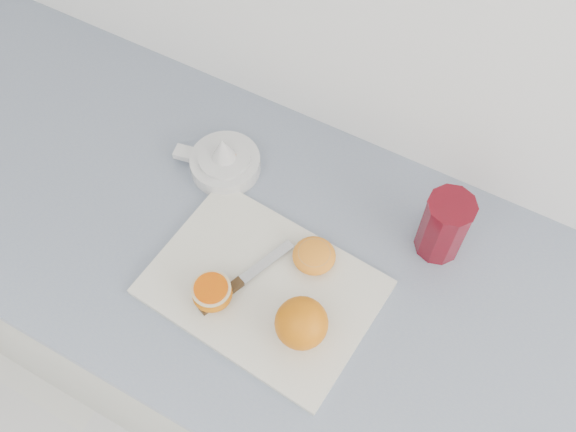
{
  "coord_description": "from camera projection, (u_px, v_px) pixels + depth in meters",
  "views": [
    {
      "loc": [
        0.27,
        1.26,
        1.88
      ],
      "look_at": [
        0.0,
        1.74,
        0.96
      ],
      "focal_mm": 40.0,
      "sensor_mm": 36.0,
      "label": 1
    }
  ],
  "objects": [
    {
      "name": "half_orange",
      "position": [
        212.0,
        293.0,
        1.04
      ],
      "size": [
        0.07,
        0.07,
        0.04
      ],
      "color": "orange",
      "rests_on": "cutting_board"
    },
    {
      "name": "squeezed_shell",
      "position": [
        314.0,
        256.0,
        1.08
      ],
      "size": [
        0.07,
        0.07,
        0.03
      ],
      "color": "orange",
      "rests_on": "cutting_board"
    },
    {
      "name": "cutting_board",
      "position": [
        263.0,
        287.0,
        1.08
      ],
      "size": [
        0.39,
        0.29,
        0.01
      ],
      "primitive_type": "cube",
      "rotation": [
        0.0,
        0.0,
        -0.08
      ],
      "color": "silver",
      "rests_on": "counter"
    },
    {
      "name": "counter",
      "position": [
        286.0,
        346.0,
        1.49
      ],
      "size": [
        2.31,
        0.64,
        0.89
      ],
      "color": "beige",
      "rests_on": "ground"
    },
    {
      "name": "paring_knife",
      "position": [
        230.0,
        290.0,
        1.06
      ],
      "size": [
        0.08,
        0.19,
        0.01
      ],
      "color": "#453219",
      "rests_on": "cutting_board"
    },
    {
      "name": "whole_orange",
      "position": [
        301.0,
        323.0,
        0.99
      ],
      "size": [
        0.08,
        0.08,
        0.08
      ],
      "color": "orange",
      "rests_on": "cutting_board"
    },
    {
      "name": "red_tumbler",
      "position": [
        444.0,
        228.0,
        1.07
      ],
      "size": [
        0.08,
        0.08,
        0.13
      ],
      "color": "maroon",
      "rests_on": "counter"
    },
    {
      "name": "citrus_juicer",
      "position": [
        224.0,
        161.0,
        1.19
      ],
      "size": [
        0.17,
        0.13,
        0.09
      ],
      "color": "white",
      "rests_on": "counter"
    }
  ]
}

